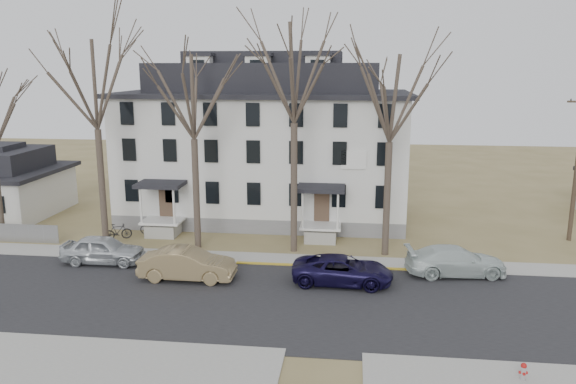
# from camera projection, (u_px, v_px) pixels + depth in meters

# --- Properties ---
(ground) EXTENTS (120.00, 120.00, 0.00)m
(ground) POSITION_uv_depth(u_px,v_px,m) (248.00, 320.00, 24.88)
(ground) COLOR olive
(ground) RESTS_ON ground
(main_road) EXTENTS (120.00, 10.00, 0.04)m
(main_road) POSITION_uv_depth(u_px,v_px,m) (256.00, 302.00, 26.82)
(main_road) COLOR #27272A
(main_road) RESTS_ON ground
(far_sidewalk) EXTENTS (120.00, 2.00, 0.08)m
(far_sidewalk) POSITION_uv_depth(u_px,v_px,m) (273.00, 260.00, 32.64)
(far_sidewalk) COLOR #A09F97
(far_sidewalk) RESTS_ON ground
(near_sidewalk_left) EXTENTS (20.00, 5.00, 0.08)m
(near_sidewalk_left) POSITION_uv_depth(u_px,v_px,m) (13.00, 368.00, 20.94)
(near_sidewalk_left) COLOR #A09F97
(near_sidewalk_left) RESTS_ON ground
(yellow_curb) EXTENTS (14.00, 0.25, 0.06)m
(yellow_curb) POSITION_uv_depth(u_px,v_px,m) (360.00, 269.00, 31.20)
(yellow_curb) COLOR gold
(yellow_curb) RESTS_ON ground
(boarding_house) EXTENTS (20.80, 12.36, 12.05)m
(boarding_house) POSITION_uv_depth(u_px,v_px,m) (265.00, 145.00, 41.35)
(boarding_house) COLOR slate
(boarding_house) RESTS_ON ground
(small_house) EXTENTS (8.70, 8.70, 5.00)m
(small_house) POSITION_uv_depth(u_px,v_px,m) (0.00, 185.00, 42.39)
(small_house) COLOR silver
(small_house) RESTS_ON ground
(tree_far_left) EXTENTS (8.40, 8.40, 13.72)m
(tree_far_left) POSITION_uv_depth(u_px,v_px,m) (94.00, 78.00, 33.38)
(tree_far_left) COLOR #473B31
(tree_far_left) RESTS_ON ground
(tree_mid_left) EXTENTS (7.80, 7.80, 12.74)m
(tree_mid_left) POSITION_uv_depth(u_px,v_px,m) (192.00, 91.00, 32.86)
(tree_mid_left) COLOR #473B31
(tree_mid_left) RESTS_ON ground
(tree_center) EXTENTS (9.00, 9.00, 14.70)m
(tree_center) POSITION_uv_depth(u_px,v_px,m) (294.00, 65.00, 31.86)
(tree_center) COLOR #473B31
(tree_center) RESTS_ON ground
(tree_mid_right) EXTENTS (7.80, 7.80, 12.74)m
(tree_mid_right) POSITION_uv_depth(u_px,v_px,m) (391.00, 92.00, 31.56)
(tree_mid_right) COLOR #473B31
(tree_mid_right) RESTS_ON ground
(car_silver) EXTENTS (4.71, 1.98, 1.59)m
(car_silver) POSITION_uv_depth(u_px,v_px,m) (103.00, 250.00, 31.90)
(car_silver) COLOR silver
(car_silver) RESTS_ON ground
(car_tan) EXTENTS (5.02, 1.75, 1.66)m
(car_tan) POSITION_uv_depth(u_px,v_px,m) (187.00, 265.00, 29.45)
(car_tan) COLOR #8C764E
(car_tan) RESTS_ON ground
(car_navy) EXTENTS (5.24, 2.55, 1.44)m
(car_navy) POSITION_uv_depth(u_px,v_px,m) (343.00, 271.00, 28.90)
(car_navy) COLOR black
(car_navy) RESTS_ON ground
(car_white) EXTENTS (5.55, 2.82, 1.54)m
(car_white) POSITION_uv_depth(u_px,v_px,m) (456.00, 261.00, 30.12)
(car_white) COLOR silver
(car_white) RESTS_ON ground
(bicycle_left) EXTENTS (1.80, 0.84, 0.91)m
(bicycle_left) POSITION_uv_depth(u_px,v_px,m) (152.00, 229.00, 37.40)
(bicycle_left) COLOR black
(bicycle_left) RESTS_ON ground
(bicycle_right) EXTENTS (1.79, 1.29, 1.06)m
(bicycle_right) POSITION_uv_depth(u_px,v_px,m) (118.00, 232.00, 36.31)
(bicycle_right) COLOR black
(bicycle_right) RESTS_ON ground
(fire_hydrant) EXTENTS (0.30, 0.28, 0.72)m
(fire_hydrant) POSITION_uv_depth(u_px,v_px,m) (523.00, 372.00, 19.95)
(fire_hydrant) COLOR #B7B7BA
(fire_hydrant) RESTS_ON ground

